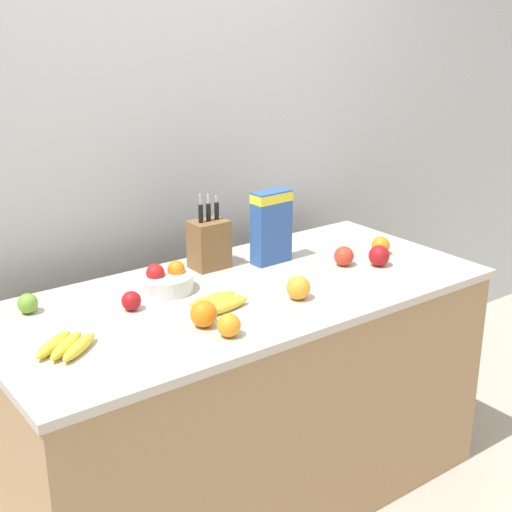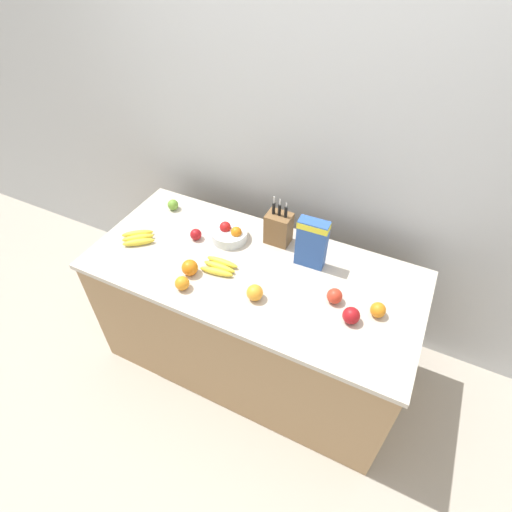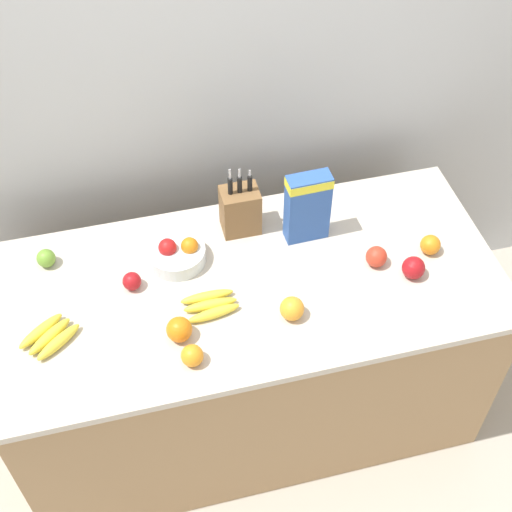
{
  "view_description": "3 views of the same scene",
  "coord_description": "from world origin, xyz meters",
  "px_view_note": "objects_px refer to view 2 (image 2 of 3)",
  "views": [
    {
      "loc": [
        -1.38,
        -1.94,
        1.83
      ],
      "look_at": [
        0.06,
        -0.01,
        0.99
      ],
      "focal_mm": 50.0,
      "sensor_mm": 36.0,
      "label": 1
    },
    {
      "loc": [
        0.69,
        -1.37,
        2.4
      ],
      "look_at": [
        0.02,
        0.02,
        0.95
      ],
      "focal_mm": 28.0,
      "sensor_mm": 36.0,
      "label": 2
    },
    {
      "loc": [
        -0.37,
        -1.59,
        2.83
      ],
      "look_at": [
        0.04,
        0.03,
        0.97
      ],
      "focal_mm": 50.0,
      "sensor_mm": 36.0,
      "label": 3
    }
  ],
  "objects_px": {
    "fruit_bowl": "(230,234)",
    "orange_front_center": "(378,310)",
    "banana_bunch_right": "(219,267)",
    "apple_middle": "(196,234)",
    "knife_block": "(279,228)",
    "banana_bunch_left": "(138,238)",
    "orange_front_left": "(190,268)",
    "apple_rear": "(173,205)",
    "apple_front": "(351,316)",
    "apple_near_bananas": "(335,296)",
    "orange_near_bowl": "(255,293)",
    "cereal_box": "(312,241)",
    "orange_mid_right": "(182,283)"
  },
  "relations": [
    {
      "from": "cereal_box",
      "to": "orange_front_left",
      "type": "relative_size",
      "value": 3.34
    },
    {
      "from": "apple_front",
      "to": "orange_front_left",
      "type": "xyz_separation_m",
      "value": [
        -0.86,
        -0.07,
        0.0
      ]
    },
    {
      "from": "apple_front",
      "to": "orange_mid_right",
      "type": "xyz_separation_m",
      "value": [
        -0.84,
        -0.17,
        -0.0
      ]
    },
    {
      "from": "banana_bunch_left",
      "to": "apple_rear",
      "type": "distance_m",
      "value": 0.34
    },
    {
      "from": "banana_bunch_right",
      "to": "apple_rear",
      "type": "distance_m",
      "value": 0.64
    },
    {
      "from": "fruit_bowl",
      "to": "banana_bunch_left",
      "type": "distance_m",
      "value": 0.53
    },
    {
      "from": "banana_bunch_left",
      "to": "apple_middle",
      "type": "distance_m",
      "value": 0.34
    },
    {
      "from": "apple_near_bananas",
      "to": "orange_near_bowl",
      "type": "height_order",
      "value": "orange_near_bowl"
    },
    {
      "from": "cereal_box",
      "to": "apple_front",
      "type": "height_order",
      "value": "cereal_box"
    },
    {
      "from": "apple_near_bananas",
      "to": "orange_front_left",
      "type": "bearing_deg",
      "value": -168.63
    },
    {
      "from": "banana_bunch_left",
      "to": "apple_front",
      "type": "bearing_deg",
      "value": -1.27
    },
    {
      "from": "knife_block",
      "to": "banana_bunch_right",
      "type": "height_order",
      "value": "knife_block"
    },
    {
      "from": "knife_block",
      "to": "orange_mid_right",
      "type": "xyz_separation_m",
      "value": [
        -0.29,
        -0.56,
        -0.06
      ]
    },
    {
      "from": "orange_front_center",
      "to": "banana_bunch_left",
      "type": "bearing_deg",
      "value": -177.34
    },
    {
      "from": "apple_rear",
      "to": "orange_front_center",
      "type": "height_order",
      "value": "orange_front_center"
    },
    {
      "from": "banana_bunch_right",
      "to": "apple_middle",
      "type": "xyz_separation_m",
      "value": [
        -0.25,
        0.16,
        0.01
      ]
    },
    {
      "from": "banana_bunch_left",
      "to": "knife_block",
      "type": "bearing_deg",
      "value": 25.7
    },
    {
      "from": "knife_block",
      "to": "banana_bunch_left",
      "type": "height_order",
      "value": "knife_block"
    },
    {
      "from": "orange_front_left",
      "to": "apple_front",
      "type": "bearing_deg",
      "value": 4.41
    },
    {
      "from": "apple_middle",
      "to": "orange_front_left",
      "type": "distance_m",
      "value": 0.28
    },
    {
      "from": "knife_block",
      "to": "cereal_box",
      "type": "xyz_separation_m",
      "value": [
        0.23,
        -0.1,
        0.06
      ]
    },
    {
      "from": "fruit_bowl",
      "to": "apple_near_bananas",
      "type": "height_order",
      "value": "fruit_bowl"
    },
    {
      "from": "cereal_box",
      "to": "apple_front",
      "type": "xyz_separation_m",
      "value": [
        0.31,
        -0.29,
        -0.12
      ]
    },
    {
      "from": "banana_bunch_left",
      "to": "banana_bunch_right",
      "type": "distance_m",
      "value": 0.55
    },
    {
      "from": "banana_bunch_left",
      "to": "orange_mid_right",
      "type": "relative_size",
      "value": 2.98
    },
    {
      "from": "knife_block",
      "to": "cereal_box",
      "type": "bearing_deg",
      "value": -22.65
    },
    {
      "from": "banana_bunch_left",
      "to": "fruit_bowl",
      "type": "bearing_deg",
      "value": 27.78
    },
    {
      "from": "apple_near_bananas",
      "to": "orange_front_left",
      "type": "distance_m",
      "value": 0.77
    },
    {
      "from": "banana_bunch_right",
      "to": "orange_front_left",
      "type": "relative_size",
      "value": 2.26
    },
    {
      "from": "cereal_box",
      "to": "apple_near_bananas",
      "type": "height_order",
      "value": "cereal_box"
    },
    {
      "from": "apple_near_bananas",
      "to": "orange_front_center",
      "type": "relative_size",
      "value": 1.04
    },
    {
      "from": "orange_front_left",
      "to": "apple_rear",
      "type": "bearing_deg",
      "value": 133.28
    },
    {
      "from": "knife_block",
      "to": "apple_rear",
      "type": "height_order",
      "value": "knife_block"
    },
    {
      "from": "apple_middle",
      "to": "orange_front_left",
      "type": "relative_size",
      "value": 0.77
    },
    {
      "from": "fruit_bowl",
      "to": "orange_front_center",
      "type": "xyz_separation_m",
      "value": [
        0.91,
        -0.18,
        0.0
      ]
    },
    {
      "from": "knife_block",
      "to": "fruit_bowl",
      "type": "xyz_separation_m",
      "value": [
        -0.26,
        -0.11,
        -0.06
      ]
    },
    {
      "from": "apple_rear",
      "to": "orange_near_bowl",
      "type": "bearing_deg",
      "value": -29.04
    },
    {
      "from": "orange_near_bowl",
      "to": "apple_near_bananas",
      "type": "bearing_deg",
      "value": 23.31
    },
    {
      "from": "apple_front",
      "to": "orange_near_bowl",
      "type": "height_order",
      "value": "orange_near_bowl"
    },
    {
      "from": "fruit_bowl",
      "to": "apple_middle",
      "type": "bearing_deg",
      "value": -153.3
    },
    {
      "from": "apple_near_bananas",
      "to": "apple_front",
      "type": "bearing_deg",
      "value": -37.93
    },
    {
      "from": "banana_bunch_left",
      "to": "orange_near_bowl",
      "type": "bearing_deg",
      "value": -7.07
    },
    {
      "from": "knife_block",
      "to": "banana_bunch_right",
      "type": "relative_size",
      "value": 1.54
    },
    {
      "from": "fruit_bowl",
      "to": "apple_near_bananas",
      "type": "bearing_deg",
      "value": -15.42
    },
    {
      "from": "banana_bunch_right",
      "to": "apple_middle",
      "type": "distance_m",
      "value": 0.3
    },
    {
      "from": "orange_mid_right",
      "to": "banana_bunch_left",
      "type": "bearing_deg",
      "value": 155.53
    },
    {
      "from": "banana_bunch_right",
      "to": "apple_rear",
      "type": "bearing_deg",
      "value": 147.45
    },
    {
      "from": "knife_block",
      "to": "orange_near_bowl",
      "type": "xyz_separation_m",
      "value": [
        0.07,
        -0.45,
        -0.06
      ]
    },
    {
      "from": "knife_block",
      "to": "banana_bunch_left",
      "type": "bearing_deg",
      "value": -154.3
    },
    {
      "from": "orange_front_left",
      "to": "fruit_bowl",
      "type": "bearing_deg",
      "value": 81.6
    }
  ]
}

